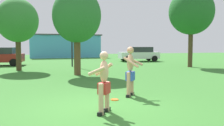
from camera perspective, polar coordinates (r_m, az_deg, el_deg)
name	(u,v)px	position (r m, az deg, el deg)	size (l,w,h in m)	color
ground_plane	(96,108)	(6.91, -3.80, -10.66)	(80.00, 80.00, 0.00)	#38752D
player_with_cap	(130,69)	(8.31, 4.45, -1.38)	(0.79, 0.79, 1.74)	black
player_in_red	(104,81)	(6.21, -1.98, -4.38)	(0.71, 0.78, 1.62)	black
frisbee	(115,100)	(7.82, 0.63, -8.78)	(0.26, 0.26, 0.03)	orange
car_white_far_end	(139,54)	(26.39, 6.52, 2.21)	(4.44, 2.33, 1.58)	white
lamp_post	(72,24)	(20.09, -9.64, 9.13)	(0.60, 0.24, 5.69)	black
outbuilding_behind_lot	(64,46)	(36.22, -11.34, 4.03)	(10.09, 6.14, 3.30)	#4C9ED1
tree_left_field	(77,16)	(14.39, -8.43, 11.07)	(2.86, 2.86, 5.12)	brown
tree_behind_players	(191,12)	(20.50, 18.47, 11.53)	(3.56, 3.56, 6.30)	#4C3823
tree_near_building	(18,21)	(17.98, -21.71, 9.38)	(2.84, 2.84, 5.01)	#4C3823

